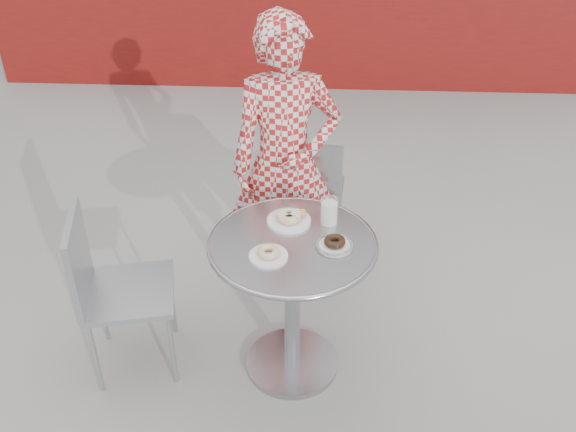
{
  "coord_description": "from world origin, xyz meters",
  "views": [
    {
      "loc": [
        0.05,
        -2.22,
        2.39
      ],
      "look_at": [
        -0.07,
        0.13,
        0.83
      ],
      "focal_mm": 40.0,
      "sensor_mm": 36.0,
      "label": 1
    }
  ],
  "objects_px": {
    "milk_cup": "(329,212)",
    "chair_far": "(308,217)",
    "plate_checker": "(335,244)",
    "plate_near": "(268,254)",
    "chair_left": "(131,320)",
    "seated_person": "(285,163)",
    "plate_far": "(290,218)",
    "bistro_table": "(292,275)"
  },
  "relations": [
    {
      "from": "chair_left",
      "to": "plate_checker",
      "type": "distance_m",
      "value": 1.08
    },
    {
      "from": "chair_far",
      "to": "chair_left",
      "type": "distance_m",
      "value": 1.26
    },
    {
      "from": "plate_far",
      "to": "plate_checker",
      "type": "distance_m",
      "value": 0.27
    },
    {
      "from": "plate_far",
      "to": "plate_near",
      "type": "relative_size",
      "value": 1.21
    },
    {
      "from": "seated_person",
      "to": "plate_near",
      "type": "height_order",
      "value": "seated_person"
    },
    {
      "from": "plate_near",
      "to": "chair_left",
      "type": "bearing_deg",
      "value": 170.88
    },
    {
      "from": "bistro_table",
      "to": "chair_left",
      "type": "bearing_deg",
      "value": -179.8
    },
    {
      "from": "chair_far",
      "to": "milk_cup",
      "type": "distance_m",
      "value": 0.97
    },
    {
      "from": "seated_person",
      "to": "plate_far",
      "type": "relative_size",
      "value": 7.79
    },
    {
      "from": "seated_person",
      "to": "plate_checker",
      "type": "bearing_deg",
      "value": -79.8
    },
    {
      "from": "chair_left",
      "to": "milk_cup",
      "type": "distance_m",
      "value": 1.09
    },
    {
      "from": "chair_far",
      "to": "chair_left",
      "type": "bearing_deg",
      "value": 53.82
    },
    {
      "from": "plate_near",
      "to": "plate_checker",
      "type": "relative_size",
      "value": 1.02
    },
    {
      "from": "chair_left",
      "to": "seated_person",
      "type": "bearing_deg",
      "value": -58.84
    },
    {
      "from": "plate_far",
      "to": "seated_person",
      "type": "bearing_deg",
      "value": 95.36
    },
    {
      "from": "milk_cup",
      "to": "bistro_table",
      "type": "bearing_deg",
      "value": -134.93
    },
    {
      "from": "plate_far",
      "to": "milk_cup",
      "type": "height_order",
      "value": "milk_cup"
    },
    {
      "from": "plate_near",
      "to": "plate_far",
      "type": "bearing_deg",
      "value": 74.13
    },
    {
      "from": "plate_far",
      "to": "milk_cup",
      "type": "distance_m",
      "value": 0.18
    },
    {
      "from": "chair_far",
      "to": "plate_near",
      "type": "bearing_deg",
      "value": 86.99
    },
    {
      "from": "chair_left",
      "to": "chair_far",
      "type": "bearing_deg",
      "value": -53.03
    },
    {
      "from": "plate_checker",
      "to": "milk_cup",
      "type": "distance_m",
      "value": 0.19
    },
    {
      "from": "plate_checker",
      "to": "chair_left",
      "type": "bearing_deg",
      "value": 178.86
    },
    {
      "from": "bistro_table",
      "to": "plate_checker",
      "type": "bearing_deg",
      "value": -6.87
    },
    {
      "from": "chair_far",
      "to": "plate_far",
      "type": "relative_size",
      "value": 4.17
    },
    {
      "from": "seated_person",
      "to": "chair_left",
      "type": "bearing_deg",
      "value": -146.81
    },
    {
      "from": "milk_cup",
      "to": "chair_far",
      "type": "bearing_deg",
      "value": 97.67
    },
    {
      "from": "chair_far",
      "to": "chair_left",
      "type": "xyz_separation_m",
      "value": [
        -0.83,
        -0.95,
        0.01
      ]
    },
    {
      "from": "chair_far",
      "to": "milk_cup",
      "type": "height_order",
      "value": "milk_cup"
    },
    {
      "from": "chair_far",
      "to": "plate_near",
      "type": "height_order",
      "value": "chair_far"
    },
    {
      "from": "plate_near",
      "to": "plate_checker",
      "type": "xyz_separation_m",
      "value": [
        0.28,
        0.09,
        -0.0
      ]
    },
    {
      "from": "bistro_table",
      "to": "chair_far",
      "type": "distance_m",
      "value": 1.0
    },
    {
      "from": "bistro_table",
      "to": "seated_person",
      "type": "bearing_deg",
      "value": 95.91
    },
    {
      "from": "seated_person",
      "to": "plate_checker",
      "type": "distance_m",
      "value": 0.73
    },
    {
      "from": "plate_far",
      "to": "plate_checker",
      "type": "bearing_deg",
      "value": -41.2
    },
    {
      "from": "bistro_table",
      "to": "plate_checker",
      "type": "height_order",
      "value": "plate_checker"
    },
    {
      "from": "chair_left",
      "to": "milk_cup",
      "type": "bearing_deg",
      "value": -92.23
    },
    {
      "from": "chair_far",
      "to": "bistro_table",
      "type": "bearing_deg",
      "value": 91.87
    },
    {
      "from": "plate_checker",
      "to": "milk_cup",
      "type": "relative_size",
      "value": 1.28
    },
    {
      "from": "chair_far",
      "to": "plate_checker",
      "type": "bearing_deg",
      "value": 102.62
    },
    {
      "from": "chair_left",
      "to": "plate_near",
      "type": "bearing_deg",
      "value": -111.06
    },
    {
      "from": "plate_far",
      "to": "milk_cup",
      "type": "xyz_separation_m",
      "value": [
        0.18,
        0.0,
        0.04
      ]
    }
  ]
}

